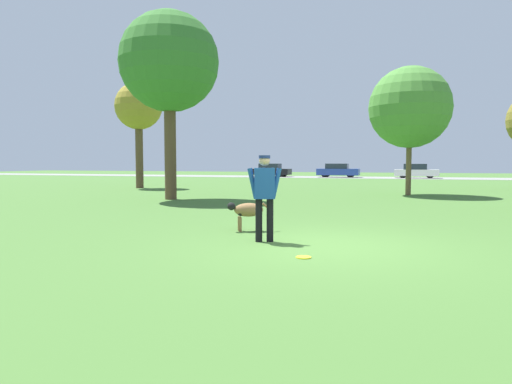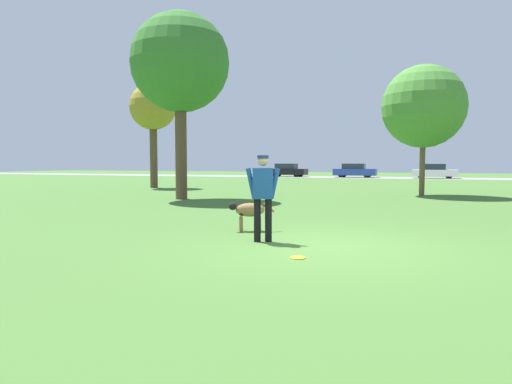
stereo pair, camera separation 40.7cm
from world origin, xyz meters
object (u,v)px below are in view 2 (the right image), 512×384
object	(u,v)px
tree_mid_center	(424,107)
tree_near_left	(180,64)
frisbee	(298,258)
tree_far_left	(153,108)
person	(263,191)
parked_car_black	(287,170)
parked_car_white	(435,171)
dog	(248,211)
parked_car_blue	(355,171)

from	to	relation	value
tree_mid_center	tree_near_left	bearing A→B (deg)	-149.78
frisbee	tree_far_left	distance (m)	21.30
person	tree_far_left	xyz separation A→B (m)	(-11.96, 15.05, 3.68)
frisbee	tree_mid_center	world-z (taller)	tree_mid_center
tree_far_left	parked_car_black	world-z (taller)	tree_far_left
tree_mid_center	person	bearing A→B (deg)	-101.70
person	tree_far_left	world-z (taller)	tree_far_left
parked_car_black	parked_car_white	xyz separation A→B (m)	(14.16, 0.02, -0.01)
dog	parked_car_black	distance (m)	37.25
tree_mid_center	dog	bearing A→B (deg)	-105.93
parked_car_black	parked_car_blue	size ratio (longest dim) A/B	0.97
frisbee	tree_near_left	world-z (taller)	tree_near_left
frisbee	parked_car_white	bearing A→B (deg)	85.58
parked_car_blue	dog	bearing A→B (deg)	-85.30
frisbee	parked_car_blue	xyz separation A→B (m)	(-4.34, 38.60, 0.66)
tree_near_left	parked_car_white	world-z (taller)	tree_near_left
frisbee	person	bearing A→B (deg)	129.47
parked_car_black	tree_near_left	bearing A→B (deg)	-81.18
parked_car_black	tree_mid_center	bearing A→B (deg)	-59.72
tree_far_left	parked_car_white	distance (m)	27.60
tree_far_left	parked_car_white	xyz separation A→B (m)	(15.93, 22.18, -3.98)
person	frisbee	distance (m)	1.83
dog	tree_mid_center	distance (m)	13.48
frisbee	tree_far_left	xyz separation A→B (m)	(-12.96, 16.26, 4.62)
parked_car_blue	person	bearing A→B (deg)	-84.31
dog	tree_mid_center	size ratio (longest dim) A/B	0.16
frisbee	tree_near_left	distance (m)	13.21
tree_far_left	tree_near_left	xyz separation A→B (m)	(5.58, -6.73, 0.80)
dog	tree_mid_center	bearing A→B (deg)	-131.86
person	parked_car_black	world-z (taller)	person
dog	parked_car_black	xyz separation A→B (m)	(-9.45, 36.03, 0.22)
person	parked_car_white	size ratio (longest dim) A/B	0.41
tree_near_left	tree_mid_center	distance (m)	10.76
frisbee	parked_car_blue	world-z (taller)	parked_car_blue
tree_mid_center	parked_car_white	xyz separation A→B (m)	(1.14, 23.54, -3.31)
person	tree_near_left	world-z (taller)	tree_near_left
person	parked_car_white	distance (m)	37.44
parked_car_black	dog	bearing A→B (deg)	-73.99
dog	parked_car_blue	distance (m)	36.31
frisbee	tree_far_left	bearing A→B (deg)	128.56
tree_mid_center	parked_car_blue	size ratio (longest dim) A/B	1.41
frisbee	tree_far_left	size ratio (longest dim) A/B	0.04
person	dog	world-z (taller)	person
dog	parked_car_white	world-z (taller)	parked_car_white
tree_mid_center	parked_car_black	bearing A→B (deg)	118.97
person	parked_car_blue	world-z (taller)	person
parked_car_black	person	bearing A→B (deg)	-73.37
person	frisbee	world-z (taller)	person
frisbee	parked_car_white	xyz separation A→B (m)	(2.97, 38.43, 0.65)
dog	tree_near_left	size ratio (longest dim) A/B	0.13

